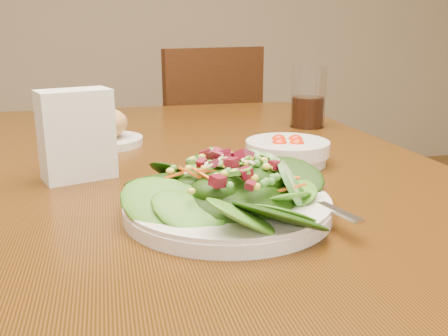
{
  "coord_description": "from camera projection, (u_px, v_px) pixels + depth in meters",
  "views": [
    {
      "loc": [
        -0.13,
        -0.83,
        0.99
      ],
      "look_at": [
        0.02,
        -0.22,
        0.81
      ],
      "focal_mm": 40.0,
      "sensor_mm": 36.0,
      "label": 1
    }
  ],
  "objects": [
    {
      "name": "dining_table",
      "position": [
        187.0,
        221.0,
        0.9
      ],
      "size": [
        0.9,
        1.4,
        0.75
      ],
      "color": "#502A0D",
      "rests_on": "ground_plane"
    },
    {
      "name": "chair_far",
      "position": [
        199.0,
        159.0,
        1.96
      ],
      "size": [
        0.54,
        0.54,
        0.92
      ],
      "rotation": [
        0.0,
        0.0,
        3.47
      ],
      "color": "#3F1E0E",
      "rests_on": "ground_plane"
    },
    {
      "name": "salad_plate",
      "position": [
        235.0,
        193.0,
        0.64
      ],
      "size": [
        0.27,
        0.27,
        0.08
      ],
      "rotation": [
        0.0,
        0.0,
        0.36
      ],
      "color": "silver",
      "rests_on": "dining_table"
    },
    {
      "name": "bread_plate",
      "position": [
        104.0,
        130.0,
        1.02
      ],
      "size": [
        0.15,
        0.15,
        0.08
      ],
      "color": "silver",
      "rests_on": "dining_table"
    },
    {
      "name": "tomato_bowl",
      "position": [
        287.0,
        151.0,
        0.88
      ],
      "size": [
        0.15,
        0.15,
        0.05
      ],
      "color": "silver",
      "rests_on": "dining_table"
    },
    {
      "name": "drinking_glass",
      "position": [
        308.0,
        101.0,
        1.2
      ],
      "size": [
        0.08,
        0.08,
        0.15
      ],
      "color": "silver",
      "rests_on": "dining_table"
    },
    {
      "name": "napkin_holder",
      "position": [
        76.0,
        132.0,
        0.78
      ],
      "size": [
        0.12,
        0.09,
        0.14
      ],
      "rotation": [
        0.0,
        0.0,
        0.32
      ],
      "color": "white",
      "rests_on": "dining_table"
    }
  ]
}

